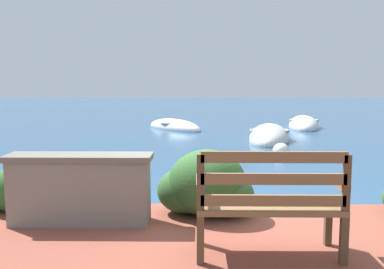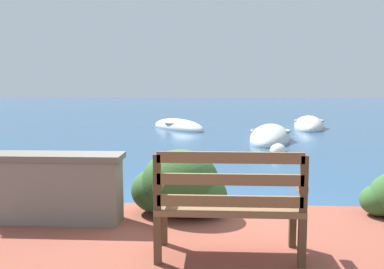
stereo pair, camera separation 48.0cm
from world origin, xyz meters
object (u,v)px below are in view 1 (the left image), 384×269
at_px(park_bench, 270,201).
at_px(mooring_buoy, 281,151).
at_px(rowboat_far, 304,126).
at_px(rowboat_mid, 174,127).
at_px(rowboat_nearest, 269,138).

distance_m(park_bench, mooring_buoy, 6.59).
bearing_deg(park_bench, rowboat_far, 70.83).
height_order(rowboat_mid, mooring_buoy, rowboat_mid).
height_order(park_bench, rowboat_mid, park_bench).
height_order(park_bench, rowboat_far, park_bench).
distance_m(rowboat_nearest, rowboat_far, 3.97).
bearing_deg(rowboat_nearest, rowboat_far, 163.00).
bearing_deg(mooring_buoy, rowboat_nearest, 87.17).
height_order(rowboat_nearest, mooring_buoy, rowboat_nearest).
distance_m(park_bench, rowboat_far, 12.76).
bearing_deg(mooring_buoy, rowboat_far, 71.48).
bearing_deg(park_bench, rowboat_mid, 92.90).
bearing_deg(rowboat_nearest, rowboat_mid, -125.42).
relative_size(park_bench, rowboat_nearest, 0.40).
bearing_deg(mooring_buoy, park_bench, -101.85).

